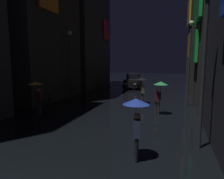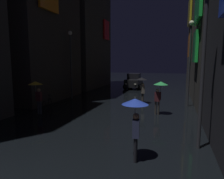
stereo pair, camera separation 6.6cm
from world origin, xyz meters
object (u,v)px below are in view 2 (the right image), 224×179
(car_distant, at_px, (134,81))
(bicycle_parked_at_storefront, at_px, (47,104))
(pedestrian_foreground_left_black, at_px, (142,83))
(streetlamp_left_far, at_px, (71,57))
(pedestrian_foreground_right_yellow, at_px, (37,88))
(streetlamp_right_near, at_px, (204,52))
(pedestrian_midstreet_left_green, at_px, (160,89))
(streetlamp_right_far, at_px, (190,55))
(pedestrian_near_crossing_blue, at_px, (135,112))

(car_distant, bearing_deg, bicycle_parked_at_storefront, -105.45)
(pedestrian_foreground_left_black, distance_m, car_distant, 9.56)
(streetlamp_left_far, bearing_deg, bicycle_parked_at_storefront, -84.73)
(pedestrian_foreground_right_yellow, relative_size, streetlamp_right_near, 0.36)
(pedestrian_midstreet_left_green, distance_m, streetlamp_right_near, 5.48)
(streetlamp_right_far, distance_m, streetlamp_left_far, 10.00)
(streetlamp_right_far, xyz_separation_m, streetlamp_left_far, (-10.00, 0.27, -0.12))
(streetlamp_right_near, bearing_deg, pedestrian_foreground_left_black, 114.02)
(pedestrian_near_crossing_blue, bearing_deg, pedestrian_foreground_left_black, 97.81)
(pedestrian_midstreet_left_green, relative_size, streetlamp_left_far, 0.35)
(pedestrian_foreground_right_yellow, xyz_separation_m, streetlamp_right_far, (9.35, 5.36, 2.20))
(streetlamp_left_far, bearing_deg, pedestrian_foreground_right_yellow, -83.46)
(streetlamp_right_far, bearing_deg, streetlamp_left_far, 178.43)
(car_distant, height_order, streetlamp_left_far, streetlamp_left_far)
(car_distant, height_order, streetlamp_right_near, streetlamp_right_near)
(pedestrian_near_crossing_blue, height_order, streetlamp_right_far, streetlamp_right_far)
(pedestrian_foreground_right_yellow, distance_m, streetlamp_right_near, 9.89)
(streetlamp_left_far, bearing_deg, pedestrian_midstreet_left_green, -22.59)
(car_distant, bearing_deg, pedestrian_midstreet_left_green, -71.52)
(pedestrian_near_crossing_blue, xyz_separation_m, car_distant, (-3.78, 18.63, -0.74))
(pedestrian_foreground_right_yellow, height_order, car_distant, pedestrian_foreground_right_yellow)
(pedestrian_foreground_left_black, distance_m, streetlamp_left_far, 6.86)
(pedestrian_foreground_right_yellow, height_order, streetlamp_right_far, streetlamp_right_far)
(pedestrian_foreground_left_black, bearing_deg, bicycle_parked_at_storefront, -147.05)
(car_distant, distance_m, streetlamp_right_near, 18.22)
(pedestrian_midstreet_left_green, height_order, streetlamp_right_near, streetlamp_right_near)
(pedestrian_midstreet_left_green, bearing_deg, streetlamp_right_far, 59.01)
(pedestrian_foreground_left_black, xyz_separation_m, streetlamp_left_far, (-6.52, 0.32, 2.08))
(pedestrian_foreground_right_yellow, relative_size, streetlamp_right_far, 0.34)
(car_distant, bearing_deg, streetlamp_right_far, -56.90)
(streetlamp_right_near, bearing_deg, streetlamp_right_far, 90.00)
(pedestrian_midstreet_left_green, relative_size, streetlamp_right_near, 0.36)
(pedestrian_midstreet_left_green, relative_size, car_distant, 0.51)
(car_distant, distance_m, streetlamp_left_far, 10.15)
(streetlamp_right_far, bearing_deg, bicycle_parked_at_storefront, -157.30)
(pedestrian_foreground_right_yellow, xyz_separation_m, pedestrian_near_crossing_blue, (7.17, -4.12, 0.00))
(car_distant, bearing_deg, streetlamp_left_far, -114.45)
(pedestrian_midstreet_left_green, xyz_separation_m, streetlamp_right_far, (1.87, 3.11, 2.20))
(streetlamp_left_far, bearing_deg, streetlamp_right_near, -39.08)
(pedestrian_midstreet_left_green, bearing_deg, streetlamp_left_far, 157.41)
(pedestrian_midstreet_left_green, height_order, bicycle_parked_at_storefront, pedestrian_midstreet_left_green)
(pedestrian_near_crossing_blue, xyz_separation_m, streetlamp_right_near, (2.18, 1.64, 2.02))
(bicycle_parked_at_storefront, bearing_deg, pedestrian_midstreet_left_green, 6.70)
(pedestrian_foreground_right_yellow, distance_m, streetlamp_right_far, 11.00)
(car_distant, distance_m, streetlamp_right_far, 11.31)
(pedestrian_near_crossing_blue, bearing_deg, pedestrian_foreground_right_yellow, 150.12)
(pedestrian_midstreet_left_green, bearing_deg, bicycle_parked_at_storefront, -173.30)
(pedestrian_near_crossing_blue, xyz_separation_m, streetlamp_right_far, (2.18, 9.48, 2.20))
(pedestrian_foreground_left_black, xyz_separation_m, streetlamp_right_far, (3.48, 0.05, 2.20))
(pedestrian_midstreet_left_green, relative_size, streetlamp_right_far, 0.34)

